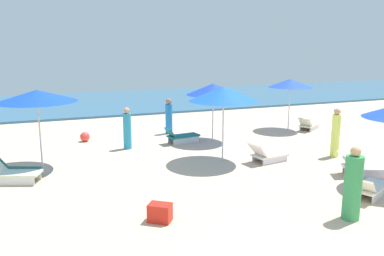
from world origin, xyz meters
The scene contains 18 objects.
ocean centered at (0.00, 24.32, 0.06)m, with size 60.00×11.35×0.12m, color #316389.
umbrella_1 centered at (1.20, 9.13, 2.28)m, with size 2.29×2.29×2.52m.
lounge_chair_1_0 centered at (2.55, 8.50, 0.25)m, with size 1.41×0.84×0.69m.
umbrella_2 centered at (-4.48, 10.50, 2.31)m, with size 2.46×2.46×2.49m.
lounge_chair_2_0 centered at (-5.24, 9.29, 0.27)m, with size 1.49×1.03×0.69m.
lounge_chair_2_1 centered at (-5.26, 9.70, 0.25)m, with size 1.50×1.08×0.64m.
lounge_chair_3_0 centered at (3.41, 4.89, 0.23)m, with size 1.56×1.15×0.61m.
lounge_chair_3_1 centered at (4.39, 6.26, 0.27)m, with size 1.48×1.14×0.70m.
umbrella_4 centered at (2.06, 11.89, 2.11)m, with size 2.15×2.15×2.34m.
lounge_chair_4_0 centered at (0.75, 12.00, 0.26)m, with size 1.43×0.74×0.66m.
umbrella_5 centered at (6.20, 12.62, 2.14)m, with size 1.99×1.99×2.33m.
lounge_chair_5_0 centered at (7.01, 12.21, 0.23)m, with size 1.41×1.18×0.65m.
beachgoer_2 centered at (1.95, 3.98, 0.78)m, with size 0.52×0.52×1.69m.
beachgoer_3 centered at (0.81, 13.81, 0.75)m, with size 0.43×0.43×1.56m.
beachgoer_4 centered at (-1.44, 11.88, 0.75)m, with size 0.43×0.43×1.57m.
beachgoer_5 centered at (5.10, 8.23, 0.83)m, with size 0.32×0.32×1.72m.
cooler_box_0 centered at (-2.09, 5.38, 0.20)m, with size 0.50×0.34×0.41m, color red.
beach_ball_2 centered at (-2.83, 13.62, 0.19)m, with size 0.39×0.39×0.39m, color #F14038.
Camera 1 is at (-4.38, -2.55, 3.86)m, focal length 37.19 mm.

